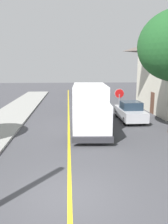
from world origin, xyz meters
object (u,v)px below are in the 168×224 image
Objects in this scene: parked_car_near at (91,104)px; stop_sign at (119,98)px; box_truck at (90,105)px; parked_van_across at (130,112)px; parked_car_mid at (81,95)px; parked_car_far at (81,90)px.

parked_car_near is 1.66× the size of stop_sign.
box_truck is 1.66× the size of parked_van_across.
stop_sign is (2.03, -3.76, 1.06)m from parked_car_near.
parked_car_near is 5.30m from parked_van_across.
parked_van_across is 1.51m from stop_sign.
parked_car_near is at bearing 83.29° from box_truck.
parked_car_mid is 1.68× the size of stop_sign.
stop_sign reaches higher than parked_van_across.
box_truck reaches higher than parked_van_across.
parked_car_far is at bearing 99.26° from parked_van_across.
parked_car_mid is 7.49m from parked_car_far.
stop_sign is at bearing -82.83° from parked_car_far.
box_truck is at bearing -132.91° from stop_sign.
parked_car_far is at bearing 91.15° from parked_car_near.
parked_car_mid is (0.21, 14.10, -0.97)m from box_truck.
parked_car_mid is 11.41m from stop_sign.
parked_car_near is 7.31m from parked_car_mid.
stop_sign is (-0.81, 0.71, 1.06)m from parked_van_across.
box_truck reaches higher than stop_sign.
box_truck is at bearing -91.34° from parked_car_far.
box_truck is 21.61m from parked_car_far.
parked_car_far is 1.67× the size of stop_sign.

